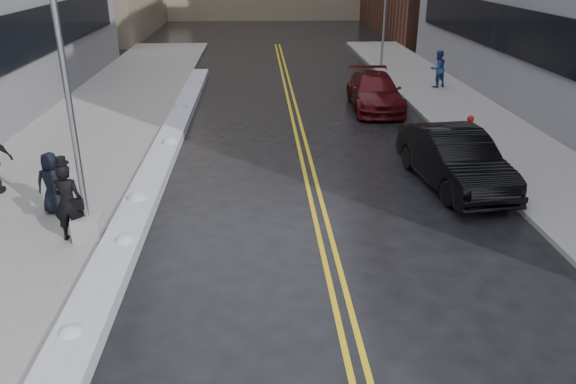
{
  "coord_description": "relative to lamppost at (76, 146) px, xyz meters",
  "views": [
    {
      "loc": [
        0.89,
        -10.45,
        6.56
      ],
      "look_at": [
        1.56,
        1.93,
        1.3
      ],
      "focal_mm": 35.0,
      "sensor_mm": 36.0,
      "label": 1
    }
  ],
  "objects": [
    {
      "name": "pedestrian_east",
      "position": [
        13.53,
        16.34,
        -1.44
      ],
      "size": [
        1.13,
        1.02,
        1.89
      ],
      "primitive_type": "imported",
      "rotation": [
        0.0,
        0.0,
        3.56
      ],
      "color": "navy",
      "rests_on": "sidewalk_east"
    },
    {
      "name": "lane_line_right",
      "position": [
        5.95,
        8.0,
        -2.53
      ],
      "size": [
        0.12,
        50.0,
        0.01
      ],
      "primitive_type": "cube",
      "color": "gold",
      "rests_on": "ground"
    },
    {
      "name": "sidewalk_west",
      "position": [
        -2.45,
        8.0,
        -2.46
      ],
      "size": [
        5.5,
        50.0,
        0.15
      ],
      "primitive_type": "cube",
      "color": "gray",
      "rests_on": "ground"
    },
    {
      "name": "pedestrian_fedora",
      "position": [
        -0.39,
        -0.01,
        -1.4
      ],
      "size": [
        0.73,
        0.49,
        1.96
      ],
      "primitive_type": "imported",
      "rotation": [
        0.0,
        0.0,
        3.17
      ],
      "color": "black",
      "rests_on": "sidewalk_west"
    },
    {
      "name": "snow_ridge",
      "position": [
        0.85,
        6.0,
        -2.36
      ],
      "size": [
        0.9,
        30.0,
        0.34
      ],
      "primitive_type": "cube",
      "color": "silver",
      "rests_on": "ground"
    },
    {
      "name": "ground",
      "position": [
        3.3,
        -2.0,
        -2.53
      ],
      "size": [
        160.0,
        160.0,
        0.0
      ],
      "primitive_type": "plane",
      "color": "black",
      "rests_on": "ground"
    },
    {
      "name": "fire_hydrant",
      "position": [
        12.3,
        8.0,
        -1.98
      ],
      "size": [
        0.26,
        0.26,
        0.73
      ],
      "color": "maroon",
      "rests_on": "sidewalk_east"
    },
    {
      "name": "pedestrian_c",
      "position": [
        -1.3,
        1.61,
        -1.54
      ],
      "size": [
        0.86,
        0.6,
        1.68
      ],
      "primitive_type": "imported",
      "rotation": [
        0.0,
        0.0,
        3.22
      ],
      "color": "black",
      "rests_on": "sidewalk_west"
    },
    {
      "name": "car_black",
      "position": [
        10.08,
        3.26,
        -1.67
      ],
      "size": [
        2.44,
        5.41,
        1.72
      ],
      "primitive_type": "imported",
      "rotation": [
        0.0,
        0.0,
        0.12
      ],
      "color": "black",
      "rests_on": "ground"
    },
    {
      "name": "lane_line_left",
      "position": [
        5.65,
        8.0,
        -2.53
      ],
      "size": [
        0.12,
        50.0,
        0.01
      ],
      "primitive_type": "cube",
      "color": "gold",
      "rests_on": "ground"
    },
    {
      "name": "traffic_signal",
      "position": [
        11.8,
        22.0,
        0.87
      ],
      "size": [
        0.16,
        0.2,
        6.0
      ],
      "color": "gray",
      "rests_on": "sidewalk_east"
    },
    {
      "name": "lamppost",
      "position": [
        0.0,
        0.0,
        0.0
      ],
      "size": [
        0.65,
        0.65,
        7.62
      ],
      "color": "gray",
      "rests_on": "sidewalk_west"
    },
    {
      "name": "sidewalk_east",
      "position": [
        13.3,
        8.0,
        -2.46
      ],
      "size": [
        4.0,
        50.0,
        0.15
      ],
      "primitive_type": "cube",
      "color": "gray",
      "rests_on": "ground"
    },
    {
      "name": "car_maroon",
      "position": [
        9.52,
        12.67,
        -1.76
      ],
      "size": [
        2.4,
        5.45,
        1.56
      ],
      "primitive_type": "imported",
      "rotation": [
        0.0,
        0.0,
        -0.04
      ],
      "color": "#470B0F",
      "rests_on": "ground"
    }
  ]
}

